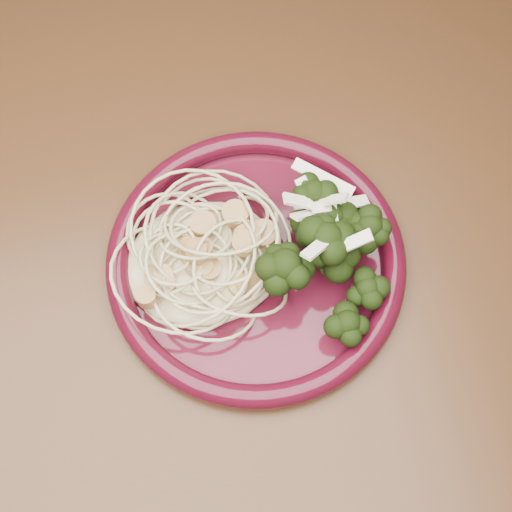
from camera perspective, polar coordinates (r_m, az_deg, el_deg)
The scene contains 6 objects.
dining_table at distance 0.75m, azimuth -7.84°, elevation -2.12°, with size 1.20×0.80×0.75m.
dinner_plate at distance 0.64m, azimuth 0.00°, elevation -0.37°, with size 0.30×0.30×0.02m.
spaghetti_pile at distance 0.63m, azimuth -4.30°, elevation -0.14°, with size 0.14×0.12×0.03m, color #CABE8B.
scallop_cluster at distance 0.59m, azimuth -4.54°, elevation 1.28°, with size 0.12×0.12×0.04m, color tan, non-canonical shape.
broccoli_pile at distance 0.62m, azimuth 5.32°, elevation 0.77°, with size 0.10×0.16×0.06m, color black.
onion_garnish at distance 0.59m, azimuth 5.60°, elevation 2.16°, with size 0.07×0.10×0.06m, color #EEEACB, non-canonical shape.
Camera 1 is at (0.05, -0.29, 1.34)m, focal length 50.00 mm.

